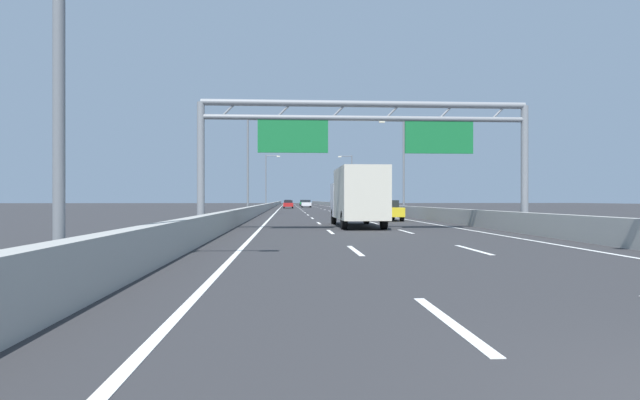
# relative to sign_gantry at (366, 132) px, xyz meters

# --- Properties ---
(ground_plane) EXTENTS (260.00, 260.00, 0.00)m
(ground_plane) POSITION_rel_sign_gantry_xyz_m (-0.01, 77.82, -4.81)
(ground_plane) COLOR #2D2D30
(lane_dash_left_0) EXTENTS (0.16, 3.00, 0.01)m
(lane_dash_left_0) POSITION_rel_sign_gantry_xyz_m (-1.81, -18.68, -4.81)
(lane_dash_left_0) COLOR white
(lane_dash_left_0) RESTS_ON ground_plane
(lane_dash_left_1) EXTENTS (0.16, 3.00, 0.01)m
(lane_dash_left_1) POSITION_rel_sign_gantry_xyz_m (-1.81, -9.68, -4.81)
(lane_dash_left_1) COLOR white
(lane_dash_left_1) RESTS_ON ground_plane
(lane_dash_left_2) EXTENTS (0.16, 3.00, 0.01)m
(lane_dash_left_2) POSITION_rel_sign_gantry_xyz_m (-1.81, -0.68, -4.81)
(lane_dash_left_2) COLOR white
(lane_dash_left_2) RESTS_ON ground_plane
(lane_dash_left_3) EXTENTS (0.16, 3.00, 0.01)m
(lane_dash_left_3) POSITION_rel_sign_gantry_xyz_m (-1.81, 8.32, -4.81)
(lane_dash_left_3) COLOR white
(lane_dash_left_3) RESTS_ON ground_plane
(lane_dash_left_4) EXTENTS (0.16, 3.00, 0.01)m
(lane_dash_left_4) POSITION_rel_sign_gantry_xyz_m (-1.81, 17.32, -4.81)
(lane_dash_left_4) COLOR white
(lane_dash_left_4) RESTS_ON ground_plane
(lane_dash_left_5) EXTENTS (0.16, 3.00, 0.01)m
(lane_dash_left_5) POSITION_rel_sign_gantry_xyz_m (-1.81, 26.32, -4.81)
(lane_dash_left_5) COLOR white
(lane_dash_left_5) RESTS_ON ground_plane
(lane_dash_left_6) EXTENTS (0.16, 3.00, 0.01)m
(lane_dash_left_6) POSITION_rel_sign_gantry_xyz_m (-1.81, 35.32, -4.81)
(lane_dash_left_6) COLOR white
(lane_dash_left_6) RESTS_ON ground_plane
(lane_dash_left_7) EXTENTS (0.16, 3.00, 0.01)m
(lane_dash_left_7) POSITION_rel_sign_gantry_xyz_m (-1.81, 44.32, -4.81)
(lane_dash_left_7) COLOR white
(lane_dash_left_7) RESTS_ON ground_plane
(lane_dash_left_8) EXTENTS (0.16, 3.00, 0.01)m
(lane_dash_left_8) POSITION_rel_sign_gantry_xyz_m (-1.81, 53.32, -4.81)
(lane_dash_left_8) COLOR white
(lane_dash_left_8) RESTS_ON ground_plane
(lane_dash_left_9) EXTENTS (0.16, 3.00, 0.01)m
(lane_dash_left_9) POSITION_rel_sign_gantry_xyz_m (-1.81, 62.32, -4.81)
(lane_dash_left_9) COLOR white
(lane_dash_left_9) RESTS_ON ground_plane
(lane_dash_left_10) EXTENTS (0.16, 3.00, 0.01)m
(lane_dash_left_10) POSITION_rel_sign_gantry_xyz_m (-1.81, 71.32, -4.81)
(lane_dash_left_10) COLOR white
(lane_dash_left_10) RESTS_ON ground_plane
(lane_dash_left_11) EXTENTS (0.16, 3.00, 0.01)m
(lane_dash_left_11) POSITION_rel_sign_gantry_xyz_m (-1.81, 80.32, -4.81)
(lane_dash_left_11) COLOR white
(lane_dash_left_11) RESTS_ON ground_plane
(lane_dash_left_12) EXTENTS (0.16, 3.00, 0.01)m
(lane_dash_left_12) POSITION_rel_sign_gantry_xyz_m (-1.81, 89.32, -4.81)
(lane_dash_left_12) COLOR white
(lane_dash_left_12) RESTS_ON ground_plane
(lane_dash_left_13) EXTENTS (0.16, 3.00, 0.01)m
(lane_dash_left_13) POSITION_rel_sign_gantry_xyz_m (-1.81, 98.32, -4.81)
(lane_dash_left_13) COLOR white
(lane_dash_left_13) RESTS_ON ground_plane
(lane_dash_left_14) EXTENTS (0.16, 3.00, 0.01)m
(lane_dash_left_14) POSITION_rel_sign_gantry_xyz_m (-1.81, 107.32, -4.81)
(lane_dash_left_14) COLOR white
(lane_dash_left_14) RESTS_ON ground_plane
(lane_dash_left_15) EXTENTS (0.16, 3.00, 0.01)m
(lane_dash_left_15) POSITION_rel_sign_gantry_xyz_m (-1.81, 116.32, -4.81)
(lane_dash_left_15) COLOR white
(lane_dash_left_15) RESTS_ON ground_plane
(lane_dash_left_16) EXTENTS (0.16, 3.00, 0.01)m
(lane_dash_left_16) POSITION_rel_sign_gantry_xyz_m (-1.81, 125.32, -4.81)
(lane_dash_left_16) COLOR white
(lane_dash_left_16) RESTS_ON ground_plane
(lane_dash_left_17) EXTENTS (0.16, 3.00, 0.01)m
(lane_dash_left_17) POSITION_rel_sign_gantry_xyz_m (-1.81, 134.32, -4.81)
(lane_dash_left_17) COLOR white
(lane_dash_left_17) RESTS_ON ground_plane
(lane_dash_right_1) EXTENTS (0.16, 3.00, 0.01)m
(lane_dash_right_1) POSITION_rel_sign_gantry_xyz_m (1.79, -9.68, -4.81)
(lane_dash_right_1) COLOR white
(lane_dash_right_1) RESTS_ON ground_plane
(lane_dash_right_2) EXTENTS (0.16, 3.00, 0.01)m
(lane_dash_right_2) POSITION_rel_sign_gantry_xyz_m (1.79, -0.68, -4.81)
(lane_dash_right_2) COLOR white
(lane_dash_right_2) RESTS_ON ground_plane
(lane_dash_right_3) EXTENTS (0.16, 3.00, 0.01)m
(lane_dash_right_3) POSITION_rel_sign_gantry_xyz_m (1.79, 8.32, -4.81)
(lane_dash_right_3) COLOR white
(lane_dash_right_3) RESTS_ON ground_plane
(lane_dash_right_4) EXTENTS (0.16, 3.00, 0.01)m
(lane_dash_right_4) POSITION_rel_sign_gantry_xyz_m (1.79, 17.32, -4.81)
(lane_dash_right_4) COLOR white
(lane_dash_right_4) RESTS_ON ground_plane
(lane_dash_right_5) EXTENTS (0.16, 3.00, 0.01)m
(lane_dash_right_5) POSITION_rel_sign_gantry_xyz_m (1.79, 26.32, -4.81)
(lane_dash_right_5) COLOR white
(lane_dash_right_5) RESTS_ON ground_plane
(lane_dash_right_6) EXTENTS (0.16, 3.00, 0.01)m
(lane_dash_right_6) POSITION_rel_sign_gantry_xyz_m (1.79, 35.32, -4.81)
(lane_dash_right_6) COLOR white
(lane_dash_right_6) RESTS_ON ground_plane
(lane_dash_right_7) EXTENTS (0.16, 3.00, 0.01)m
(lane_dash_right_7) POSITION_rel_sign_gantry_xyz_m (1.79, 44.32, -4.81)
(lane_dash_right_7) COLOR white
(lane_dash_right_7) RESTS_ON ground_plane
(lane_dash_right_8) EXTENTS (0.16, 3.00, 0.01)m
(lane_dash_right_8) POSITION_rel_sign_gantry_xyz_m (1.79, 53.32, -4.81)
(lane_dash_right_8) COLOR white
(lane_dash_right_8) RESTS_ON ground_plane
(lane_dash_right_9) EXTENTS (0.16, 3.00, 0.01)m
(lane_dash_right_9) POSITION_rel_sign_gantry_xyz_m (1.79, 62.32, -4.81)
(lane_dash_right_9) COLOR white
(lane_dash_right_9) RESTS_ON ground_plane
(lane_dash_right_10) EXTENTS (0.16, 3.00, 0.01)m
(lane_dash_right_10) POSITION_rel_sign_gantry_xyz_m (1.79, 71.32, -4.81)
(lane_dash_right_10) COLOR white
(lane_dash_right_10) RESTS_ON ground_plane
(lane_dash_right_11) EXTENTS (0.16, 3.00, 0.01)m
(lane_dash_right_11) POSITION_rel_sign_gantry_xyz_m (1.79, 80.32, -4.81)
(lane_dash_right_11) COLOR white
(lane_dash_right_11) RESTS_ON ground_plane
(lane_dash_right_12) EXTENTS (0.16, 3.00, 0.01)m
(lane_dash_right_12) POSITION_rel_sign_gantry_xyz_m (1.79, 89.32, -4.81)
(lane_dash_right_12) COLOR white
(lane_dash_right_12) RESTS_ON ground_plane
(lane_dash_right_13) EXTENTS (0.16, 3.00, 0.01)m
(lane_dash_right_13) POSITION_rel_sign_gantry_xyz_m (1.79, 98.32, -4.81)
(lane_dash_right_13) COLOR white
(lane_dash_right_13) RESTS_ON ground_plane
(lane_dash_right_14) EXTENTS (0.16, 3.00, 0.01)m
(lane_dash_right_14) POSITION_rel_sign_gantry_xyz_m (1.79, 107.32, -4.81)
(lane_dash_right_14) COLOR white
(lane_dash_right_14) RESTS_ON ground_plane
(lane_dash_right_15) EXTENTS (0.16, 3.00, 0.01)m
(lane_dash_right_15) POSITION_rel_sign_gantry_xyz_m (1.79, 116.32, -4.81)
(lane_dash_right_15) COLOR white
(lane_dash_right_15) RESTS_ON ground_plane
(lane_dash_right_16) EXTENTS (0.16, 3.00, 0.01)m
(lane_dash_right_16) POSITION_rel_sign_gantry_xyz_m (1.79, 125.32, -4.81)
(lane_dash_right_16) COLOR white
(lane_dash_right_16) RESTS_ON ground_plane
(lane_dash_right_17) EXTENTS (0.16, 3.00, 0.01)m
(lane_dash_right_17) POSITION_rel_sign_gantry_xyz_m (1.79, 134.32, -4.81)
(lane_dash_right_17) COLOR white
(lane_dash_right_17) RESTS_ON ground_plane
(edge_line_left) EXTENTS (0.16, 176.00, 0.01)m
(edge_line_left) POSITION_rel_sign_gantry_xyz_m (-5.26, 65.82, -4.81)
(edge_line_left) COLOR white
(edge_line_left) RESTS_ON ground_plane
(edge_line_right) EXTENTS (0.16, 176.00, 0.01)m
(edge_line_right) POSITION_rel_sign_gantry_xyz_m (5.24, 65.82, -4.81)
(edge_line_right) COLOR white
(edge_line_right) RESTS_ON ground_plane
(barrier_left) EXTENTS (0.45, 220.00, 0.95)m
(barrier_left) POSITION_rel_sign_gantry_xyz_m (-6.91, 87.82, -4.34)
(barrier_left) COLOR #9E9E99
(barrier_left) RESTS_ON ground_plane
(barrier_right) EXTENTS (0.45, 220.00, 0.95)m
(barrier_right) POSITION_rel_sign_gantry_xyz_m (6.89, 87.82, -4.34)
(barrier_right) COLOR #9E9E99
(barrier_right) RESTS_ON ground_plane
(sign_gantry) EXTENTS (16.29, 0.36, 6.36)m
(sign_gantry) POSITION_rel_sign_gantry_xyz_m (0.00, 0.00, 0.00)
(sign_gantry) COLOR gray
(sign_gantry) RESTS_ON ground_plane
(streetlamp_left_mid) EXTENTS (2.58, 0.28, 9.50)m
(streetlamp_left_mid) POSITION_rel_sign_gantry_xyz_m (-7.47, 25.65, 0.58)
(streetlamp_left_mid) COLOR slate
(streetlamp_left_mid) RESTS_ON ground_plane
(streetlamp_right_mid) EXTENTS (2.58, 0.28, 9.50)m
(streetlamp_right_mid) POSITION_rel_sign_gantry_xyz_m (7.46, 25.65, 0.58)
(streetlamp_right_mid) COLOR slate
(streetlamp_right_mid) RESTS_ON ground_plane
(streetlamp_left_far) EXTENTS (2.58, 0.28, 9.50)m
(streetlamp_left_far) POSITION_rel_sign_gantry_xyz_m (-7.47, 67.24, 0.58)
(streetlamp_left_far) COLOR slate
(streetlamp_left_far) RESTS_ON ground_plane
(streetlamp_right_far) EXTENTS (2.58, 0.28, 9.50)m
(streetlamp_right_far) POSITION_rel_sign_gantry_xyz_m (7.46, 67.24, 0.58)
(streetlamp_right_far) COLOR slate
(streetlamp_right_far) RESTS_ON ground_plane
(orange_car) EXTENTS (1.89, 4.53, 1.45)m
(orange_car) POSITION_rel_sign_gantry_xyz_m (3.47, 29.45, -4.07)
(orange_car) COLOR orange
(orange_car) RESTS_ON ground_plane
(yellow_car) EXTENTS (1.77, 4.29, 1.49)m
(yellow_car) POSITION_rel_sign_gantry_xyz_m (3.41, 12.41, -4.06)
(yellow_car) COLOR yellow
(yellow_car) RESTS_ON ground_plane
(green_car) EXTENTS (1.73, 4.44, 1.48)m
(green_car) POSITION_rel_sign_gantry_xyz_m (0.15, 108.95, -4.06)
(green_car) COLOR #1E7A38
(green_car) RESTS_ON ground_plane
(blue_car) EXTENTS (1.84, 4.59, 1.50)m
(blue_car) POSITION_rel_sign_gantry_xyz_m (-3.80, 104.34, -4.04)
(blue_car) COLOR #2347AD
(blue_car) RESTS_ON ground_plane
(white_car) EXTENTS (1.89, 4.12, 1.49)m
(white_car) POSITION_rel_sign_gantry_xyz_m (-0.18, 77.10, -4.04)
(white_car) COLOR silver
(white_car) RESTS_ON ground_plane
(red_car) EXTENTS (1.73, 4.61, 1.41)m
(red_car) POSITION_rel_sign_gantry_xyz_m (-3.74, 67.03, -4.08)
(red_car) COLOR red
(red_car) RESTS_ON ground_plane
(black_car) EXTENTS (1.77, 4.21, 1.49)m
(black_car) POSITION_rel_sign_gantry_xyz_m (3.39, 20.87, -4.05)
(black_car) COLOR black
(black_car) RESTS_ON ground_plane
(box_truck) EXTENTS (2.35, 8.21, 3.25)m
(box_truck) POSITION_rel_sign_gantry_xyz_m (0.09, 3.77, -3.06)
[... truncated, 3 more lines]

